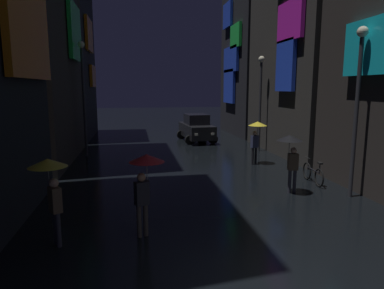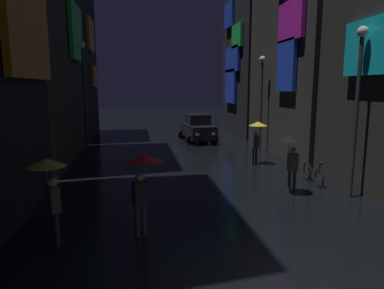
{
  "view_description": "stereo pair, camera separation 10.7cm",
  "coord_description": "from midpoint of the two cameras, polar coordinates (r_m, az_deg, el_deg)",
  "views": [
    {
      "loc": [
        -2.37,
        -5.3,
        3.77
      ],
      "look_at": [
        0.0,
        8.57,
        1.41
      ],
      "focal_mm": 32.0,
      "sensor_mm": 36.0,
      "label": 1
    },
    {
      "loc": [
        -2.27,
        -5.32,
        3.77
      ],
      "look_at": [
        0.0,
        8.57,
        1.41
      ],
      "focal_mm": 32.0,
      "sensor_mm": 36.0,
      "label": 2
    }
  ],
  "objects": [
    {
      "name": "building_left_far",
      "position": [
        27.79,
        -21.21,
        16.16
      ],
      "size": [
        4.25,
        7.54,
        14.57
      ],
      "color": "#232328",
      "rests_on": "ground"
    },
    {
      "name": "pedestrian_far_right_yellow",
      "position": [
        17.04,
        10.54,
        2.26
      ],
      "size": [
        0.9,
        0.9,
        2.12
      ],
      "color": "black",
      "rests_on": "ground"
    },
    {
      "name": "pedestrian_midstreet_centre_yellow",
      "position": [
        8.77,
        -22.88,
        -5.12
      ],
      "size": [
        0.9,
        0.9,
        2.12
      ],
      "color": "#2D2D38",
      "rests_on": "ground"
    },
    {
      "name": "pedestrian_near_crossing_black",
      "position": [
        12.54,
        15.89,
        -0.5
      ],
      "size": [
        0.9,
        0.9,
        2.12
      ],
      "color": "#2D2D38",
      "rests_on": "ground"
    },
    {
      "name": "car_distant",
      "position": [
        24.09,
        0.61,
        2.72
      ],
      "size": [
        2.47,
        4.25,
        1.92
      ],
      "color": "black",
      "rests_on": "ground"
    },
    {
      "name": "streetlamp_right_far",
      "position": [
        20.63,
        11.2,
        8.5
      ],
      "size": [
        0.36,
        0.36,
        5.56
      ],
      "color": "#2D2D33",
      "rests_on": "ground"
    },
    {
      "name": "pedestrian_foreground_right_red",
      "position": [
        8.69,
        -8.17,
        -4.58
      ],
      "size": [
        0.9,
        0.9,
        2.12
      ],
      "color": "#38332D",
      "rests_on": "ground"
    },
    {
      "name": "building_right_far",
      "position": [
        28.76,
        10.6,
        14.61
      ],
      "size": [
        4.25,
        7.19,
        12.82
      ],
      "color": "black",
      "rests_on": "ground"
    },
    {
      "name": "streetlamp_left_far",
      "position": [
        19.53,
        -17.83,
        9.16
      ],
      "size": [
        0.36,
        0.36,
        6.18
      ],
      "color": "#2D2D33",
      "rests_on": "ground"
    },
    {
      "name": "bicycle_parked_at_storefront",
      "position": [
        14.44,
        19.32,
        -4.59
      ],
      "size": [
        0.21,
        1.82,
        0.96
      ],
      "color": "black",
      "rests_on": "ground"
    },
    {
      "name": "streetlamp_right_near",
      "position": [
        12.72,
        25.69,
        7.64
      ],
      "size": [
        0.36,
        0.36,
        5.72
      ],
      "color": "#2D2D33",
      "rests_on": "ground"
    }
  ]
}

